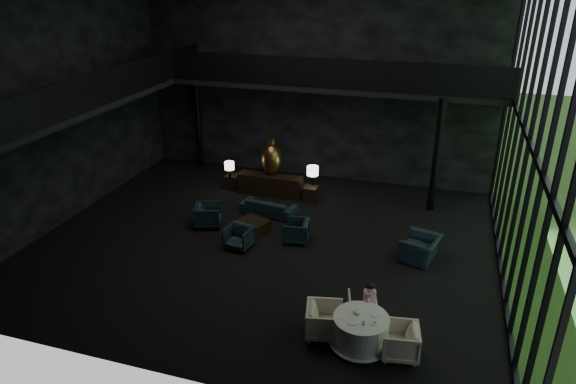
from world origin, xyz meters
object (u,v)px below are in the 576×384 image
(dining_chair_north, at_px, (362,306))
(dining_chair_east, at_px, (400,339))
(table_lamp_left, at_px, (229,166))
(lounge_armchair_east, at_px, (296,230))
(console, at_px, (270,185))
(side_table_left, at_px, (233,181))
(lounge_armchair_west, at_px, (208,213))
(bronze_urn, at_px, (271,159))
(window_armchair, at_px, (421,244))
(coffee_table, at_px, (252,227))
(lounge_armchair_south, at_px, (239,236))
(side_table_right, at_px, (311,194))
(dining_chair_west, at_px, (325,318))
(sofa, at_px, (269,205))
(table_lamp_right, at_px, (313,172))
(child, at_px, (370,295))
(dining_table, at_px, (360,333))

(dining_chair_north, distance_m, dining_chair_east, 1.51)
(table_lamp_left, relative_size, lounge_armchair_east, 0.79)
(console, distance_m, side_table_left, 1.61)
(dining_chair_north, bearing_deg, lounge_armchair_west, -44.77)
(bronze_urn, relative_size, side_table_left, 2.54)
(side_table_left, relative_size, lounge_armchair_west, 0.61)
(dining_chair_north, bearing_deg, console, -68.75)
(lounge_armchair_west, relative_size, dining_chair_north, 1.48)
(console, height_order, window_armchair, window_armchair)
(coffee_table, bearing_deg, table_lamp_left, 124.16)
(window_armchair, height_order, dining_chair_north, window_armchair)
(coffee_table, xyz_separation_m, dining_chair_east, (5.17, -4.42, 0.23))
(lounge_armchair_west, height_order, lounge_armchair_south, lounge_armchair_west)
(bronze_urn, xyz_separation_m, side_table_right, (1.60, -0.28, -1.10))
(coffee_table, xyz_separation_m, dining_chair_west, (3.43, -4.23, 0.27))
(side_table_left, xyz_separation_m, sofa, (2.11, -1.79, 0.08))
(lounge_armchair_south, bearing_deg, dining_chair_west, -35.20)
(sofa, xyz_separation_m, lounge_armchair_east, (1.45, -1.55, 0.04))
(table_lamp_left, bearing_deg, window_armchair, -22.82)
(table_lamp_right, distance_m, dining_chair_north, 7.20)
(sofa, height_order, lounge_armchair_south, lounge_armchair_south)
(coffee_table, xyz_separation_m, child, (4.33, -3.44, 0.57))
(console, relative_size, side_table_right, 4.41)
(side_table_left, bearing_deg, lounge_armchair_west, -81.66)
(side_table_right, height_order, window_armchair, window_armchair)
(bronze_urn, bearing_deg, lounge_armchair_west, -109.43)
(bronze_urn, relative_size, side_table_right, 2.53)
(dining_table, height_order, dining_chair_east, dining_chair_east)
(bronze_urn, distance_m, dining_chair_east, 9.53)
(lounge_armchair_east, distance_m, child, 4.36)
(lounge_armchair_south, height_order, dining_table, lounge_armchair_south)
(side_table_right, relative_size, child, 0.86)
(bronze_urn, height_order, window_armchair, bronze_urn)
(lounge_armchair_west, height_order, dining_chair_west, dining_chair_west)
(table_lamp_right, height_order, dining_chair_north, table_lamp_right)
(dining_table, bearing_deg, dining_chair_west, 173.03)
(side_table_left, bearing_deg, lounge_armchair_east, -43.11)
(lounge_armchair_west, xyz_separation_m, child, (5.88, -3.47, 0.32))
(coffee_table, bearing_deg, sofa, 86.34)
(bronze_urn, bearing_deg, side_table_right, -9.96)
(bronze_urn, relative_size, lounge_armchair_south, 1.83)
(lounge_armchair_south, relative_size, dining_chair_east, 0.88)
(bronze_urn, relative_size, lounge_armchair_east, 1.78)
(lounge_armchair_west, height_order, lounge_armchair_east, lounge_armchair_west)
(lounge_armchair_west, height_order, dining_chair_north, lounge_armchair_west)
(child, bearing_deg, sofa, -49.00)
(sofa, bearing_deg, dining_table, 132.36)
(table_lamp_right, relative_size, coffee_table, 0.77)
(table_lamp_left, height_order, dining_chair_north, table_lamp_left)
(console, height_order, table_lamp_left, table_lamp_left)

